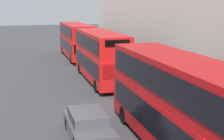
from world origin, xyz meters
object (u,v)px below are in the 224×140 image
at_px(car_hatchback, 88,124).
at_px(pedestrian, 137,75).
at_px(bus_second_in_queue, 100,54).
at_px(bus_third_in_queue, 76,39).
at_px(bus_leading, 178,101).

distance_m(car_hatchback, pedestrian, 10.89).
bearing_deg(car_hatchback, bus_second_in_queue, 73.07).
xyz_separation_m(bus_second_in_queue, bus_third_in_queue, (0.00, 12.66, -0.02)).
relative_size(bus_second_in_queue, car_hatchback, 2.38).
bearing_deg(pedestrian, bus_second_in_queue, 141.22).
distance_m(bus_leading, car_hatchback, 4.63).
relative_size(bus_leading, car_hatchback, 2.58).
distance_m(bus_leading, pedestrian, 12.16).
distance_m(bus_leading, bus_second_in_queue, 13.84).
xyz_separation_m(bus_second_in_queue, pedestrian, (2.55, -2.05, -1.49)).
height_order(bus_second_in_queue, bus_third_in_queue, bus_second_in_queue).
bearing_deg(car_hatchback, bus_third_in_queue, 81.88).
relative_size(bus_leading, bus_third_in_queue, 0.98).
xyz_separation_m(car_hatchback, pedestrian, (5.95, 9.12, 0.14)).
bearing_deg(bus_third_in_queue, pedestrian, -80.16).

